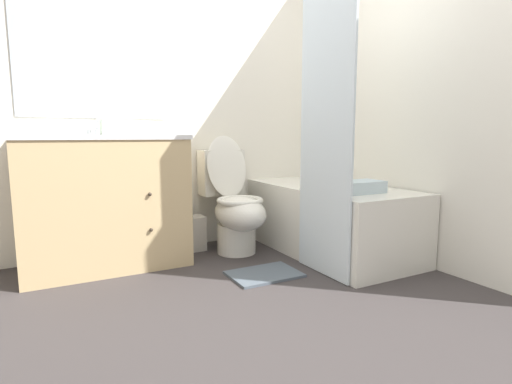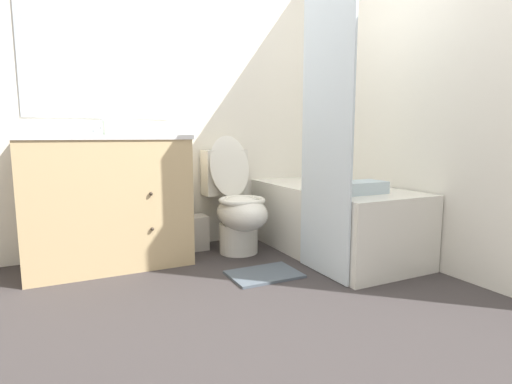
% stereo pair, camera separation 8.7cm
% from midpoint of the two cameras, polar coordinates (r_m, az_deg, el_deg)
% --- Properties ---
extents(ground_plane, '(14.00, 14.00, 0.00)m').
position_cam_midpoint_polar(ground_plane, '(2.02, 7.50, -18.27)').
color(ground_plane, '#383333').
extents(wall_back, '(8.00, 0.06, 2.50)m').
position_cam_midpoint_polar(wall_back, '(3.31, -8.57, 14.20)').
color(wall_back, white).
rests_on(wall_back, ground_plane).
extents(wall_right, '(0.05, 2.61, 2.50)m').
position_cam_midpoint_polar(wall_right, '(3.25, 18.84, 13.95)').
color(wall_right, white).
rests_on(wall_right, ground_plane).
extents(vanity_cabinet, '(1.07, 0.57, 0.90)m').
position_cam_midpoint_polar(vanity_cabinet, '(2.89, -19.57, -1.05)').
color(vanity_cabinet, tan).
rests_on(vanity_cabinet, ground_plane).
extents(sink_faucet, '(0.14, 0.12, 0.12)m').
position_cam_midpoint_polar(sink_faucet, '(3.06, -20.42, 8.30)').
color(sink_faucet, silver).
rests_on(sink_faucet, vanity_cabinet).
extents(toilet, '(0.35, 0.70, 0.89)m').
position_cam_midpoint_polar(toilet, '(3.07, -2.00, -1.96)').
color(toilet, silver).
rests_on(toilet, ground_plane).
extents(bathtub, '(0.70, 1.40, 0.51)m').
position_cam_midpoint_polar(bathtub, '(3.13, 11.59, -3.80)').
color(bathtub, silver).
rests_on(bathtub, ground_plane).
extents(shower_curtain, '(0.01, 0.51, 1.94)m').
position_cam_midpoint_polar(shower_curtain, '(2.53, 10.98, 9.82)').
color(shower_curtain, silver).
rests_on(shower_curtain, ground_plane).
extents(wastebasket, '(0.20, 0.17, 0.27)m').
position_cam_midpoint_polar(wastebasket, '(3.19, -8.10, -5.77)').
color(wastebasket, '#B7B2A8').
rests_on(wastebasket, ground_plane).
extents(tissue_box, '(0.15, 0.15, 0.12)m').
position_cam_midpoint_polar(tissue_box, '(2.85, -18.62, 8.76)').
color(tissue_box, silver).
rests_on(tissue_box, vanity_cabinet).
extents(hand_towel_folded, '(0.25, 0.16, 0.05)m').
position_cam_midpoint_polar(hand_towel_folded, '(2.70, -27.54, 7.80)').
color(hand_towel_folded, silver).
rests_on(hand_towel_folded, vanity_cabinet).
extents(bath_towel_folded, '(0.35, 0.20, 0.08)m').
position_cam_midpoint_polar(bath_towel_folded, '(2.73, 15.40, 0.63)').
color(bath_towel_folded, silver).
rests_on(bath_towel_folded, bathtub).
extents(bath_mat, '(0.44, 0.32, 0.02)m').
position_cam_midpoint_polar(bath_mat, '(2.62, 2.13, -11.66)').
color(bath_mat, '#4C5660').
rests_on(bath_mat, ground_plane).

